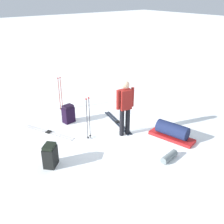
% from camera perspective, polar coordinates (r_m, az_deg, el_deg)
% --- Properties ---
extents(ground_plane, '(80.00, 80.00, 0.00)m').
position_cam_1_polar(ground_plane, '(8.06, 0.00, -4.51)').
color(ground_plane, white).
extents(skier_standing, '(0.56, 0.28, 1.70)m').
position_cam_1_polar(skier_standing, '(7.55, 2.90, 1.41)').
color(skier_standing, black).
rests_on(skier_standing, ground_plane).
extents(ski_pair_near, '(0.93, 1.73, 0.05)m').
position_cam_1_polar(ski_pair_near, '(8.28, -13.77, -4.38)').
color(ski_pair_near, silver).
rests_on(ski_pair_near, ground_plane).
extents(ski_pair_far, '(0.57, 1.78, 0.05)m').
position_cam_1_polar(ski_pair_far, '(8.63, 1.20, -2.30)').
color(ski_pair_far, '#1B212C').
rests_on(ski_pair_far, ground_plane).
extents(backpack_large_dark, '(0.39, 0.31, 0.61)m').
position_cam_1_polar(backpack_large_dark, '(8.67, -9.55, -0.42)').
color(backpack_large_dark, black).
rests_on(backpack_large_dark, ground_plane).
extents(backpack_bright, '(0.46, 0.46, 0.61)m').
position_cam_1_polar(backpack_bright, '(6.67, -13.39, -9.28)').
color(backpack_bright, black).
rests_on(backpack_bright, ground_plane).
extents(ski_poles_planted_near, '(0.18, 0.10, 1.30)m').
position_cam_1_polar(ski_poles_planted_near, '(7.45, -5.25, -0.98)').
color(ski_poles_planted_near, '#24212A').
rests_on(ski_poles_planted_near, ground_plane).
extents(ski_poles_planted_far, '(0.17, 0.10, 1.23)m').
position_cam_1_polar(ski_poles_planted_far, '(9.52, -11.31, 4.36)').
color(ski_poles_planted_far, maroon).
rests_on(ski_poles_planted_far, ground_plane).
extents(gear_sled, '(0.76, 1.41, 0.49)m').
position_cam_1_polar(gear_sled, '(7.86, 13.07, -4.21)').
color(gear_sled, red).
rests_on(gear_sled, ground_plane).
extents(sleeping_mat_rolled, '(0.57, 0.26, 0.18)m').
position_cam_1_polar(sleeping_mat_rolled, '(6.97, 12.42, -9.54)').
color(sleeping_mat_rolled, slate).
rests_on(sleeping_mat_rolled, ground_plane).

